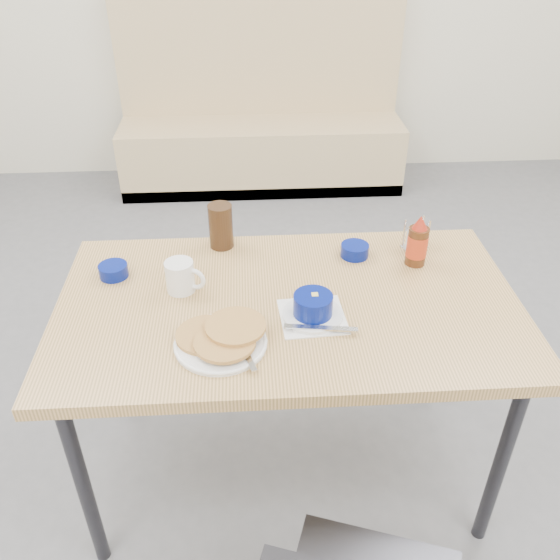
{
  "coord_description": "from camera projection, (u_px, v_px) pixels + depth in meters",
  "views": [
    {
      "loc": [
        -0.12,
        -1.19,
        1.82
      ],
      "look_at": [
        -0.02,
        0.28,
        0.82
      ],
      "focal_mm": 38.0,
      "sensor_mm": 36.0,
      "label": 1
    }
  ],
  "objects": [
    {
      "name": "ground",
      "position": [
        292.0,
        525.0,
        2.01
      ],
      "size": [
        6.0,
        6.0,
        0.0
      ],
      "primitive_type": "plane",
      "color": "slate",
      "rests_on": "ground"
    },
    {
      "name": "dining_table",
      "position": [
        289.0,
        318.0,
        1.82
      ],
      "size": [
        1.4,
        0.8,
        0.76
      ],
      "color": "tan",
      "rests_on": "ground"
    },
    {
      "name": "butter_bowl",
      "position": [
        355.0,
        250.0,
        1.99
      ],
      "size": [
        0.09,
        0.09,
        0.04
      ],
      "rotation": [
        0.0,
        0.0,
        -0.03
      ],
      "color": "navy",
      "rests_on": "dining_table"
    },
    {
      "name": "coffee_mug",
      "position": [
        181.0,
        276.0,
        1.81
      ],
      "size": [
        0.13,
        0.09,
        0.1
      ],
      "rotation": [
        0.0,
        0.0,
        -0.38
      ],
      "color": "white",
      "rests_on": "dining_table"
    },
    {
      "name": "syrup_bottle",
      "position": [
        417.0,
        243.0,
        1.92
      ],
      "size": [
        0.07,
        0.07,
        0.18
      ],
      "rotation": [
        0.0,
        0.0,
        -0.32
      ],
      "color": "#47230F",
      "rests_on": "dining_table"
    },
    {
      "name": "amber_tumbler",
      "position": [
        221.0,
        226.0,
        2.02
      ],
      "size": [
        0.1,
        0.1,
        0.16
      ],
      "primitive_type": "cylinder",
      "rotation": [
        0.0,
        0.0,
        -0.29
      ],
      "color": "#311D0F",
      "rests_on": "dining_table"
    },
    {
      "name": "pancake_plate",
      "position": [
        222.0,
        339.0,
        1.62
      ],
      "size": [
        0.25,
        0.25,
        0.05
      ],
      "rotation": [
        0.0,
        0.0,
        -0.04
      ],
      "color": "white",
      "rests_on": "dining_table"
    },
    {
      "name": "condiment_caddy",
      "position": [
        415.0,
        238.0,
        2.03
      ],
      "size": [
        0.1,
        0.08,
        0.1
      ],
      "rotation": [
        0.0,
        0.0,
        0.35
      ],
      "color": "silver",
      "rests_on": "dining_table"
    },
    {
      "name": "booth_bench",
      "position": [
        261.0,
        133.0,
        4.11
      ],
      "size": [
        1.9,
        0.56,
        1.22
      ],
      "color": "tan",
      "rests_on": "ground"
    },
    {
      "name": "grits_setting",
      "position": [
        313.0,
        308.0,
        1.71
      ],
      "size": [
        0.22,
        0.2,
        0.08
      ],
      "rotation": [
        0.0,
        0.0,
        0.07
      ],
      "color": "white",
      "rests_on": "dining_table"
    },
    {
      "name": "creamer_bowl",
      "position": [
        113.0,
        271.0,
        1.89
      ],
      "size": [
        0.09,
        0.09,
        0.04
      ],
      "rotation": [
        0.0,
        0.0,
        -0.04
      ],
      "color": "navy",
      "rests_on": "dining_table"
    }
  ]
}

